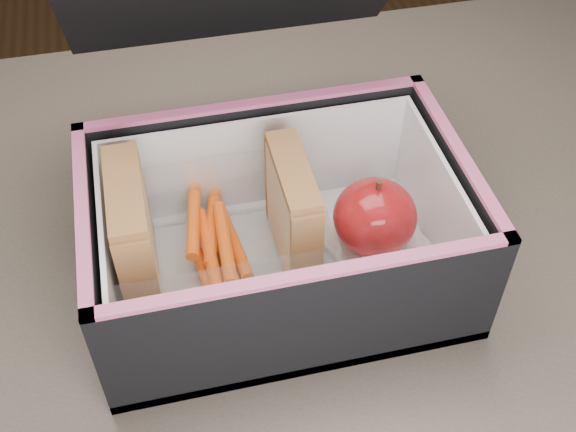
{
  "coord_description": "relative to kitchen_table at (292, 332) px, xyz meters",
  "views": [
    {
      "loc": [
        -0.1,
        -0.39,
        1.24
      ],
      "look_at": [
        -0.0,
        0.01,
        0.81
      ],
      "focal_mm": 45.0,
      "sensor_mm": 36.0,
      "label": 1
    }
  ],
  "objects": [
    {
      "name": "kitchen_table",
      "position": [
        0.0,
        0.0,
        0.0
      ],
      "size": [
        1.2,
        0.8,
        0.75
      ],
      "color": "brown",
      "rests_on": "ground"
    },
    {
      "name": "plastic_tub",
      "position": [
        -0.06,
        0.01,
        0.14
      ],
      "size": [
        0.17,
        0.12,
        0.07
      ],
      "primitive_type": null,
      "color": "white",
      "rests_on": "lunch_bag"
    },
    {
      "name": "lunch_bag",
      "position": [
        -0.01,
        0.0,
        0.16
      ],
      "size": [
        0.3,
        0.32,
        0.27
      ],
      "color": "black",
      "rests_on": "kitchen_table"
    },
    {
      "name": "sandwich_left",
      "position": [
        -0.13,
        0.01,
        0.16
      ],
      "size": [
        0.03,
        0.1,
        0.11
      ],
      "color": "tan",
      "rests_on": "plastic_tub"
    },
    {
      "name": "sandwich_right",
      "position": [
        0.0,
        0.01,
        0.16
      ],
      "size": [
        0.03,
        0.09,
        0.1
      ],
      "color": "tan",
      "rests_on": "plastic_tub"
    },
    {
      "name": "red_apple",
      "position": [
        0.07,
        -0.0,
        0.15
      ],
      "size": [
        0.09,
        0.09,
        0.08
      ],
      "rotation": [
        0.0,
        0.0,
        -0.32
      ],
      "color": "maroon",
      "rests_on": "paper_napkin"
    },
    {
      "name": "carrot_sticks",
      "position": [
        -0.06,
        0.01,
        0.12
      ],
      "size": [
        0.05,
        0.15,
        0.03
      ],
      "color": "#FD5F1A",
      "rests_on": "plastic_tub"
    },
    {
      "name": "paper_napkin",
      "position": [
        0.07,
        0.01,
        0.11
      ],
      "size": [
        0.1,
        0.11,
        0.01
      ],
      "primitive_type": "cube",
      "rotation": [
        0.0,
        0.0,
        0.36
      ],
      "color": "white",
      "rests_on": "lunch_bag"
    }
  ]
}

